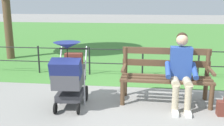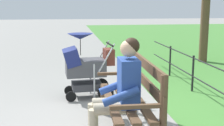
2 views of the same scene
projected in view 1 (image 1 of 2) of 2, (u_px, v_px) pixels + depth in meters
name	position (u px, v px, depth m)	size (l,w,h in m)	color
ground_plane	(141.00, 102.00, 4.77)	(60.00, 60.00, 0.00)	gray
grass_lawn	(143.00, 37.00, 13.26)	(40.00, 16.00, 0.01)	#478438
park_bench	(166.00, 73.00, 4.71)	(1.61, 0.63, 0.96)	brown
person_on_bench	(181.00, 68.00, 4.43)	(0.54, 0.74, 1.28)	tan
stroller	(69.00, 74.00, 4.39)	(0.55, 0.92, 1.15)	black
park_fence	(154.00, 60.00, 6.23)	(7.84, 0.04, 0.70)	black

